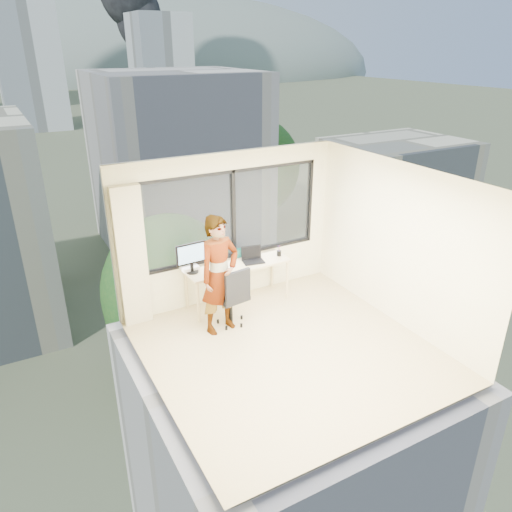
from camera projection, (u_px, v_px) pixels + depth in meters
floor at (288, 350)px, 7.24m from camera, size 4.00×4.00×0.01m
ceiling at (294, 180)px, 6.19m from camera, size 4.00×4.00×0.01m
wall_front at (393, 343)px, 5.11m from camera, size 4.00×0.01×2.60m
wall_left at (151, 306)px, 5.84m from camera, size 0.01×4.00×2.60m
wall_right at (398, 245)px, 7.60m from camera, size 0.01×4.00×2.60m
window_wall at (230, 215)px, 8.25m from camera, size 3.30×0.16×1.55m
curtain at (132, 257)px, 7.53m from camera, size 0.45×0.14×2.30m
desk at (238, 283)px, 8.42m from camera, size 1.80×0.60×0.75m
chair at (230, 295)px, 7.73m from camera, size 0.60×0.60×1.04m
person at (220, 275)px, 7.41m from camera, size 0.78×0.59×1.91m
monitor at (191, 258)px, 7.86m from camera, size 0.53×0.14×0.53m
game_console at (189, 268)px, 8.05m from camera, size 0.29×0.24×0.07m
laptop at (253, 256)px, 8.29m from camera, size 0.42×0.43×0.23m
cellphone at (211, 271)px, 8.00m from camera, size 0.11×0.05×0.01m
pen_cup at (279, 253)px, 8.56m from camera, size 0.09×0.09×0.10m
handbag at (239, 253)px, 8.47m from camera, size 0.25×0.14×0.18m
exterior_ground at (2, 131)px, 109.14m from camera, size 400.00×400.00×0.04m
near_bldg_b at (178, 162)px, 45.43m from camera, size 14.00×13.00×16.00m
near_bldg_c at (394, 193)px, 46.55m from camera, size 12.00×10.00×10.00m
far_tower_b at (28, 59)px, 106.63m from camera, size 13.00×13.00×30.00m
far_tower_c at (161, 63)px, 139.78m from camera, size 15.00×15.00×26.00m
hill_b at (154, 74)px, 313.65m from camera, size 300.00×220.00×96.00m
tree_b at (173, 309)px, 27.27m from camera, size 7.60×7.60×9.00m
tree_c at (261, 176)px, 52.65m from camera, size 8.40×8.40×10.00m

